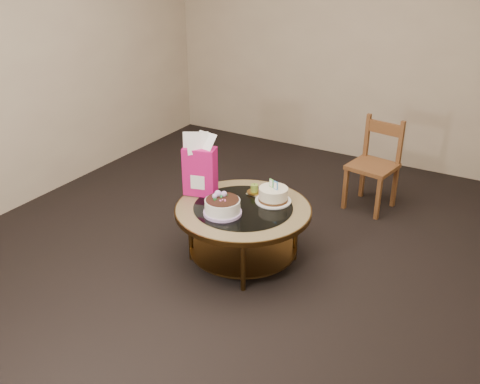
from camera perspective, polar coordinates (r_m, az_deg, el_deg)
The scene contains 8 objects.
ground at distance 4.19m, azimuth 0.32°, elevation -7.14°, with size 5.00×5.00×0.00m, color black.
room_walls at distance 3.60m, azimuth 0.38°, elevation 13.96°, with size 4.52×5.02×2.61m.
coffee_table at distance 4.00m, azimuth 0.33°, elevation -2.59°, with size 1.02×1.02×0.46m.
decorated_cake at distance 3.84m, azimuth -1.89°, elevation -1.63°, with size 0.28×0.28×0.16m.
cream_cake at distance 4.03m, azimuth 3.57°, elevation -0.32°, with size 0.27×0.27×0.17m.
gift_bag at distance 4.08m, azimuth -4.30°, elevation 2.92°, with size 0.27×0.22×0.49m.
pillar_candle at distance 4.15m, azimuth 1.54°, elevation 0.17°, with size 0.12×0.12×0.09m.
dining_chair at distance 4.96m, azimuth 14.15°, elevation 2.89°, with size 0.44×0.44×0.82m.
Camera 1 is at (1.75, -3.06, 2.28)m, focal length 40.00 mm.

